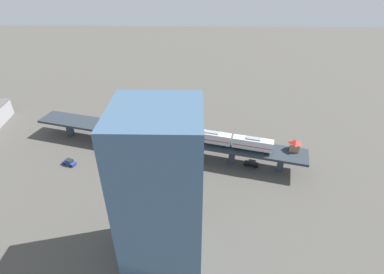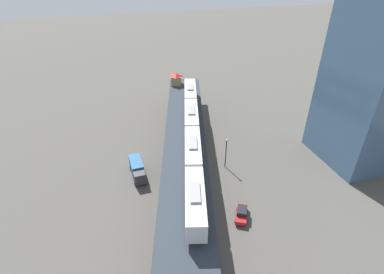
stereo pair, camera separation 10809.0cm
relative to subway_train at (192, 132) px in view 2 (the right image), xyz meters
name	(u,v)px [view 2 (the right image)]	position (x,y,z in m)	size (l,w,h in m)	color
ground_plane	(186,206)	(4.17, 9.90, -9.14)	(400.00, 400.00, 0.00)	#4C4944
elevated_viaduct	(185,181)	(4.13, 9.76, -3.45)	(32.46, 90.94, 6.60)	#283039
subway_train	(192,132)	(0.00, 0.00, 0.00)	(15.89, 48.76, 4.45)	silver
signal_hut	(176,78)	(-4.57, -30.99, -0.74)	(3.96, 3.96, 3.40)	#8C7251
street_car_black	(186,122)	(-3.92, -18.84, -8.21)	(3.13, 4.75, 1.89)	black
street_car_red	(242,213)	(-4.34, 15.23, -8.21)	(3.72, 4.72, 1.89)	#AD1E1E
delivery_truck	(137,169)	(11.21, -1.28, -7.38)	(2.61, 7.28, 3.20)	#333338
street_lamp	(226,151)	(-7.05, 1.03, -5.04)	(0.44, 0.44, 6.94)	black
office_tower	(379,79)	(-36.41, 5.41, 8.86)	(16.00, 16.00, 36.00)	#3D5B7A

